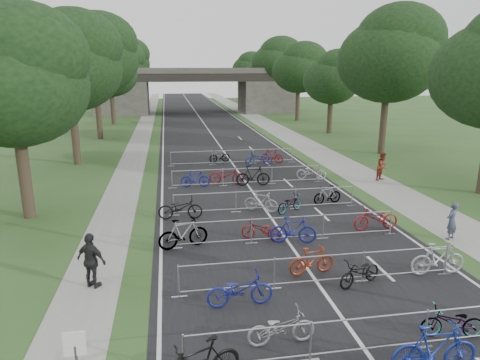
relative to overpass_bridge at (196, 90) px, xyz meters
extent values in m
cube|color=black|center=(0.00, -15.00, -3.53)|extent=(11.00, 140.00, 0.01)
cube|color=gray|center=(8.00, -15.00, -3.53)|extent=(3.00, 140.00, 0.01)
cube|color=gray|center=(-7.50, -15.00, -3.53)|extent=(2.00, 140.00, 0.01)
cube|color=silver|center=(0.00, -15.00, -3.53)|extent=(0.12, 140.00, 0.00)
cube|color=#3F3E39|center=(-11.50, 0.00, -1.03)|extent=(8.00, 8.00, 5.00)
cube|color=#3F3E39|center=(11.50, 0.00, -1.03)|extent=(8.00, 8.00, 5.00)
cube|color=black|center=(0.00, 0.00, 2.07)|extent=(30.00, 8.00, 1.20)
cube|color=#3F3E39|center=(0.00, -3.80, 3.07)|extent=(30.00, 0.40, 0.90)
cube|color=#3F3E39|center=(0.00, 3.80, 3.07)|extent=(30.00, 0.40, 0.90)
cube|color=white|center=(-6.80, -62.00, -1.98)|extent=(0.45, 0.04, 0.55)
cylinder|color=#33261C|center=(-11.50, -49.00, -1.43)|extent=(0.56, 0.56, 4.20)
ellipsoid|color=black|center=(-11.50, -49.00, 2.68)|extent=(6.72, 6.72, 5.51)
sphere|color=black|center=(-10.90, -49.50, 4.03)|extent=(5.38, 5.38, 5.38)
sphere|color=black|center=(-12.00, -48.50, 1.84)|extent=(4.37, 4.37, 4.37)
cylinder|color=#33261C|center=(-11.50, -37.00, -1.17)|extent=(0.56, 0.56, 4.72)
ellipsoid|color=black|center=(-11.50, -37.00, 3.46)|extent=(7.56, 7.56, 6.20)
sphere|color=black|center=(-10.90, -37.50, 4.97)|extent=(6.05, 6.05, 6.05)
sphere|color=black|center=(-12.00, -36.50, 2.51)|extent=(4.91, 4.91, 4.91)
cylinder|color=#33261C|center=(13.00, -37.00, -0.98)|extent=(0.56, 0.56, 5.11)
ellipsoid|color=black|center=(13.00, -37.00, 4.03)|extent=(8.18, 8.18, 6.70)
sphere|color=black|center=(13.60, -37.50, 5.66)|extent=(6.54, 6.54, 6.54)
sphere|color=black|center=(12.50, -36.50, 3.01)|extent=(5.31, 5.31, 5.31)
cylinder|color=#33261C|center=(-11.50, -25.00, -0.91)|extent=(0.56, 0.56, 5.25)
ellipsoid|color=black|center=(-11.50, -25.00, 4.24)|extent=(8.40, 8.40, 6.89)
sphere|color=black|center=(-10.90, -25.50, 5.92)|extent=(6.72, 6.72, 6.72)
sphere|color=black|center=(-12.00, -24.50, 3.19)|extent=(5.46, 5.46, 5.46)
cylinder|color=#33261C|center=(13.00, -25.00, -1.61)|extent=(0.56, 0.56, 3.85)
ellipsoid|color=black|center=(13.00, -25.00, 2.16)|extent=(6.16, 6.16, 5.05)
sphere|color=black|center=(13.60, -25.50, 3.40)|extent=(4.93, 4.93, 4.93)
sphere|color=black|center=(12.50, -24.50, 1.39)|extent=(4.00, 4.00, 4.00)
cylinder|color=#33261C|center=(-11.50, -13.00, -1.43)|extent=(0.56, 0.56, 4.20)
ellipsoid|color=black|center=(-11.50, -13.00, 2.68)|extent=(6.72, 6.72, 5.51)
sphere|color=black|center=(-10.90, -13.50, 4.03)|extent=(5.38, 5.38, 5.38)
sphere|color=black|center=(-12.00, -12.50, 1.84)|extent=(4.37, 4.37, 4.37)
cylinder|color=#33261C|center=(13.00, -13.00, -1.29)|extent=(0.56, 0.56, 4.48)
ellipsoid|color=black|center=(13.00, -13.00, 3.10)|extent=(7.17, 7.17, 5.88)
sphere|color=black|center=(13.60, -13.50, 4.53)|extent=(5.73, 5.73, 5.73)
sphere|color=black|center=(12.50, -12.50, 2.20)|extent=(4.66, 4.66, 4.66)
cylinder|color=#33261C|center=(-11.50, -1.00, -1.17)|extent=(0.56, 0.56, 4.72)
ellipsoid|color=black|center=(-11.50, -1.00, 3.46)|extent=(7.56, 7.56, 6.20)
sphere|color=black|center=(-10.90, -1.50, 4.97)|extent=(6.05, 6.05, 6.05)
sphere|color=black|center=(-12.00, -0.50, 2.51)|extent=(4.91, 4.91, 4.91)
cylinder|color=#33261C|center=(13.00, -1.00, -0.98)|extent=(0.56, 0.56, 5.11)
ellipsoid|color=black|center=(13.00, -1.00, 4.03)|extent=(8.18, 8.18, 6.70)
sphere|color=black|center=(13.60, -1.50, 5.66)|extent=(6.54, 6.54, 6.54)
sphere|color=black|center=(12.50, -0.50, 3.01)|extent=(5.31, 5.31, 5.31)
cylinder|color=#33261C|center=(-11.50, 11.00, -0.91)|extent=(0.56, 0.56, 5.25)
ellipsoid|color=black|center=(-11.50, 11.00, 4.24)|extent=(8.40, 8.40, 6.89)
sphere|color=black|center=(-10.90, 10.50, 5.92)|extent=(6.72, 6.72, 6.72)
sphere|color=black|center=(-12.00, 11.50, 3.19)|extent=(5.46, 5.46, 5.46)
cylinder|color=#33261C|center=(13.00, 11.00, -1.61)|extent=(0.56, 0.56, 3.85)
ellipsoid|color=black|center=(13.00, 11.00, 2.16)|extent=(6.16, 6.16, 5.05)
sphere|color=black|center=(13.60, 10.50, 3.40)|extent=(4.93, 4.93, 4.93)
sphere|color=black|center=(12.50, 11.50, 1.39)|extent=(4.00, 4.00, 4.00)
cylinder|color=#33261C|center=(-11.50, 23.00, -1.43)|extent=(0.56, 0.56, 4.20)
ellipsoid|color=black|center=(-11.50, 23.00, 2.68)|extent=(6.72, 6.72, 5.51)
sphere|color=black|center=(-10.90, 22.50, 4.03)|extent=(5.38, 5.38, 5.38)
sphere|color=black|center=(-12.00, 23.50, 1.84)|extent=(4.37, 4.37, 4.37)
cylinder|color=#33261C|center=(13.00, 23.00, -1.29)|extent=(0.56, 0.56, 4.48)
ellipsoid|color=black|center=(13.00, 23.00, 3.10)|extent=(7.17, 7.17, 5.88)
sphere|color=black|center=(13.60, 22.50, 4.53)|extent=(5.73, 5.73, 5.73)
sphere|color=black|center=(12.50, 23.50, 2.20)|extent=(4.66, 4.66, 4.66)
cylinder|color=#A6A9AE|center=(0.00, -61.40, -2.48)|extent=(9.20, 0.04, 0.04)
cylinder|color=#A6A9AE|center=(0.00, -61.40, -3.35)|extent=(9.20, 0.04, 0.04)
cylinder|color=#A6A9AE|center=(-4.60, -61.40, -2.98)|extent=(0.05, 0.05, 1.10)
cylinder|color=#A6A9AE|center=(-1.53, -61.40, -2.98)|extent=(0.05, 0.05, 1.10)
cube|color=#A6A9AE|center=(-1.53, -61.40, -3.52)|extent=(0.50, 0.08, 0.03)
cylinder|color=#A6A9AE|center=(1.53, -61.40, -2.98)|extent=(0.05, 0.05, 1.10)
cube|color=#A6A9AE|center=(1.53, -61.40, -3.52)|extent=(0.50, 0.08, 0.03)
cylinder|color=#A6A9AE|center=(0.00, -57.80, -2.48)|extent=(9.20, 0.04, 0.04)
cylinder|color=#A6A9AE|center=(0.00, -57.80, -3.35)|extent=(9.20, 0.04, 0.04)
cylinder|color=#A6A9AE|center=(-4.60, -57.80, -2.98)|extent=(0.05, 0.05, 1.10)
cube|color=#A6A9AE|center=(-4.60, -57.80, -3.52)|extent=(0.50, 0.08, 0.03)
cylinder|color=#A6A9AE|center=(-1.53, -57.80, -2.98)|extent=(0.05, 0.05, 1.10)
cube|color=#A6A9AE|center=(-1.53, -57.80, -3.52)|extent=(0.50, 0.08, 0.03)
cylinder|color=#A6A9AE|center=(1.53, -57.80, -2.98)|extent=(0.05, 0.05, 1.10)
cube|color=#A6A9AE|center=(1.53, -57.80, -3.52)|extent=(0.50, 0.08, 0.03)
cylinder|color=#A6A9AE|center=(4.60, -57.80, -2.98)|extent=(0.05, 0.05, 1.10)
cube|color=#A6A9AE|center=(4.60, -57.80, -3.52)|extent=(0.50, 0.08, 0.03)
cylinder|color=#A6A9AE|center=(0.00, -54.00, -2.48)|extent=(9.20, 0.04, 0.04)
cylinder|color=#A6A9AE|center=(0.00, -54.00, -3.35)|extent=(9.20, 0.04, 0.04)
cylinder|color=#A6A9AE|center=(-4.60, -54.00, -2.98)|extent=(0.05, 0.05, 1.10)
cube|color=#A6A9AE|center=(-4.60, -54.00, -3.52)|extent=(0.50, 0.08, 0.03)
cylinder|color=#A6A9AE|center=(-1.53, -54.00, -2.98)|extent=(0.05, 0.05, 1.10)
cube|color=#A6A9AE|center=(-1.53, -54.00, -3.52)|extent=(0.50, 0.08, 0.03)
cylinder|color=#A6A9AE|center=(1.53, -54.00, -2.98)|extent=(0.05, 0.05, 1.10)
cube|color=#A6A9AE|center=(1.53, -54.00, -3.52)|extent=(0.50, 0.08, 0.03)
cylinder|color=#A6A9AE|center=(4.60, -54.00, -2.98)|extent=(0.05, 0.05, 1.10)
cube|color=#A6A9AE|center=(4.60, -54.00, -3.52)|extent=(0.50, 0.08, 0.03)
cylinder|color=#A6A9AE|center=(0.00, -50.00, -2.48)|extent=(9.20, 0.04, 0.04)
cylinder|color=#A6A9AE|center=(0.00, -50.00, -3.35)|extent=(9.20, 0.04, 0.04)
cylinder|color=#A6A9AE|center=(-4.60, -50.00, -2.98)|extent=(0.05, 0.05, 1.10)
cube|color=#A6A9AE|center=(-4.60, -50.00, -3.52)|extent=(0.50, 0.08, 0.03)
cylinder|color=#A6A9AE|center=(-1.53, -50.00, -2.98)|extent=(0.05, 0.05, 1.10)
cube|color=#A6A9AE|center=(-1.53, -50.00, -3.52)|extent=(0.50, 0.08, 0.03)
cylinder|color=#A6A9AE|center=(1.53, -50.00, -2.98)|extent=(0.05, 0.05, 1.10)
cube|color=#A6A9AE|center=(1.53, -50.00, -3.52)|extent=(0.50, 0.08, 0.03)
cylinder|color=#A6A9AE|center=(4.60, -50.00, -2.98)|extent=(0.05, 0.05, 1.10)
cube|color=#A6A9AE|center=(4.60, -50.00, -3.52)|extent=(0.50, 0.08, 0.03)
cylinder|color=#A6A9AE|center=(0.00, -45.00, -2.48)|extent=(9.20, 0.04, 0.04)
cylinder|color=#A6A9AE|center=(0.00, -45.00, -3.35)|extent=(9.20, 0.04, 0.04)
cylinder|color=#A6A9AE|center=(-4.60, -45.00, -2.98)|extent=(0.05, 0.05, 1.10)
cube|color=#A6A9AE|center=(-4.60, -45.00, -3.52)|extent=(0.50, 0.08, 0.03)
cylinder|color=#A6A9AE|center=(-1.53, -45.00, -2.98)|extent=(0.05, 0.05, 1.10)
cube|color=#A6A9AE|center=(-1.53, -45.00, -3.52)|extent=(0.50, 0.08, 0.03)
cylinder|color=#A6A9AE|center=(1.53, -45.00, -2.98)|extent=(0.05, 0.05, 1.10)
cube|color=#A6A9AE|center=(1.53, -45.00, -3.52)|extent=(0.50, 0.08, 0.03)
cylinder|color=#A6A9AE|center=(4.60, -45.00, -2.98)|extent=(0.05, 0.05, 1.10)
cube|color=#A6A9AE|center=(4.60, -45.00, -3.52)|extent=(0.50, 0.08, 0.03)
cylinder|color=#A6A9AE|center=(0.00, -39.00, -2.48)|extent=(9.20, 0.04, 0.04)
cylinder|color=#A6A9AE|center=(0.00, -39.00, -3.35)|extent=(9.20, 0.04, 0.04)
cylinder|color=#A6A9AE|center=(-4.60, -39.00, -2.98)|extent=(0.05, 0.05, 1.10)
cube|color=#A6A9AE|center=(-4.60, -39.00, -3.52)|extent=(0.50, 0.08, 0.03)
cylinder|color=#A6A9AE|center=(-1.53, -39.00, -2.98)|extent=(0.05, 0.05, 1.10)
cube|color=#A6A9AE|center=(-1.53, -39.00, -3.52)|extent=(0.50, 0.08, 0.03)
cylinder|color=#A6A9AE|center=(1.53, -39.00, -2.98)|extent=(0.05, 0.05, 1.10)
cube|color=#A6A9AE|center=(1.53, -39.00, -3.52)|extent=(0.50, 0.08, 0.03)
cylinder|color=#A6A9AE|center=(4.60, -39.00, -2.98)|extent=(0.05, 0.05, 1.10)
cube|color=#A6A9AE|center=(4.60, -39.00, -3.52)|extent=(0.50, 0.08, 0.03)
imported|color=#97979D|center=(-2.06, -60.61, -3.06)|extent=(1.84, 0.71, 0.95)
imported|color=navy|center=(1.19, -62.29, -2.90)|extent=(2.14, 0.74, 1.26)
imported|color=#A6A9AE|center=(2.51, -61.12, -3.09)|extent=(1.76, 0.90, 0.88)
imported|color=navy|center=(-2.80, -58.61, -3.00)|extent=(2.04, 0.76, 1.06)
imported|color=maroon|center=(0.01, -57.00, -3.02)|extent=(1.74, 0.69, 1.02)
imported|color=black|center=(1.33, -58.04, -3.07)|extent=(1.85, 1.22, 0.92)
imported|color=#A8A7AE|center=(4.30, -57.77, -2.94)|extent=(2.00, 0.63, 1.19)
imported|color=#A6A9AE|center=(-4.30, -53.97, -2.92)|extent=(2.12, 1.06, 1.23)
imported|color=maroon|center=(-1.06, -53.68, -3.09)|extent=(1.78, 1.19, 0.88)
imported|color=navy|center=(0.16, -54.24, -2.96)|extent=(1.97, 0.91, 1.14)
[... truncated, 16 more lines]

